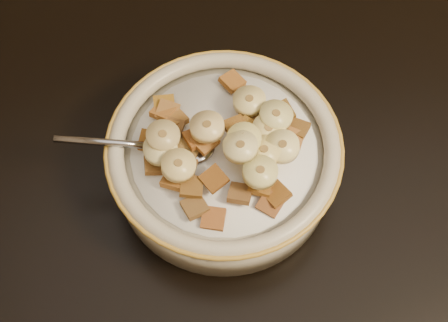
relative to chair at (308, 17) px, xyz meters
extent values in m
cube|color=black|center=(0.00, 0.00, 0.00)|extent=(0.42, 0.42, 0.88)
cylinder|color=beige|center=(-0.20, -0.46, 0.34)|extent=(0.21, 0.21, 0.05)
cylinder|color=white|center=(-0.20, -0.46, 0.36)|extent=(0.18, 0.18, 0.00)
ellipsoid|color=gray|center=(-0.24, -0.46, 0.37)|extent=(0.05, 0.04, 0.01)
cube|color=brown|center=(-0.24, -0.48, 0.37)|extent=(0.03, 0.03, 0.01)
cube|color=brown|center=(-0.25, -0.42, 0.37)|extent=(0.03, 0.03, 0.01)
cube|color=brown|center=(-0.24, -0.46, 0.38)|extent=(0.03, 0.03, 0.01)
cube|color=brown|center=(-0.16, -0.51, 0.37)|extent=(0.03, 0.03, 0.01)
cube|color=brown|center=(-0.19, -0.39, 0.37)|extent=(0.03, 0.03, 0.01)
cube|color=brown|center=(-0.18, -0.50, 0.37)|extent=(0.03, 0.03, 0.01)
cube|color=brown|center=(-0.24, -0.52, 0.37)|extent=(0.03, 0.03, 0.01)
cube|color=#905D28|center=(-0.14, -0.46, 0.37)|extent=(0.03, 0.03, 0.01)
cube|color=brown|center=(-0.27, -0.45, 0.37)|extent=(0.03, 0.03, 0.01)
cube|color=olive|center=(-0.22, -0.46, 0.38)|extent=(0.03, 0.03, 0.01)
cube|color=olive|center=(-0.18, -0.45, 0.38)|extent=(0.03, 0.03, 0.01)
cube|color=brown|center=(-0.15, -0.43, 0.37)|extent=(0.03, 0.03, 0.01)
cube|color=brown|center=(-0.15, -0.45, 0.37)|extent=(0.03, 0.03, 0.01)
cube|color=brown|center=(-0.17, -0.44, 0.38)|extent=(0.03, 0.03, 0.01)
cube|color=#9C632D|center=(-0.26, -0.42, 0.37)|extent=(0.03, 0.03, 0.01)
cube|color=#8D5F22|center=(-0.19, -0.45, 0.38)|extent=(0.03, 0.03, 0.01)
cube|color=brown|center=(-0.20, -0.51, 0.37)|extent=(0.03, 0.03, 0.01)
cube|color=brown|center=(-0.22, -0.53, 0.37)|extent=(0.03, 0.03, 0.01)
cube|color=#914F1D|center=(-0.23, -0.46, 0.38)|extent=(0.03, 0.03, 0.01)
cube|color=brown|center=(-0.13, -0.45, 0.37)|extent=(0.03, 0.03, 0.01)
cube|color=brown|center=(-0.17, -0.52, 0.37)|extent=(0.03, 0.03, 0.01)
cube|color=#92661B|center=(-0.26, -0.41, 0.37)|extent=(0.02, 0.02, 0.01)
cube|color=brown|center=(-0.25, -0.43, 0.37)|extent=(0.03, 0.03, 0.01)
cube|color=brown|center=(-0.17, -0.42, 0.37)|extent=(0.03, 0.03, 0.01)
cube|color=brown|center=(-0.22, -0.50, 0.38)|extent=(0.03, 0.03, 0.01)
cube|color=brown|center=(-0.24, -0.50, 0.37)|extent=(0.02, 0.02, 0.01)
cube|color=brown|center=(-0.27, -0.47, 0.37)|extent=(0.02, 0.02, 0.01)
cube|color=brown|center=(-0.25, -0.44, 0.37)|extent=(0.03, 0.03, 0.01)
cube|color=brown|center=(-0.25, -0.49, 0.37)|extent=(0.03, 0.03, 0.01)
cylinder|color=beige|center=(-0.16, -0.46, 0.39)|extent=(0.04, 0.04, 0.01)
cylinder|color=#FFE89E|center=(-0.19, -0.48, 0.39)|extent=(0.04, 0.04, 0.01)
cylinder|color=tan|center=(-0.26, -0.45, 0.39)|extent=(0.04, 0.04, 0.01)
cylinder|color=#E0C36E|center=(-0.17, -0.48, 0.39)|extent=(0.04, 0.04, 0.01)
cylinder|color=#F1E896|center=(-0.26, -0.46, 0.38)|extent=(0.04, 0.03, 0.01)
cylinder|color=#F8EEA0|center=(-0.18, -0.50, 0.39)|extent=(0.04, 0.04, 0.01)
cylinder|color=#FBEC8A|center=(-0.19, -0.47, 0.39)|extent=(0.04, 0.04, 0.01)
cylinder|color=#DDC385|center=(-0.22, -0.45, 0.40)|extent=(0.04, 0.04, 0.01)
cylinder|color=#FEED94|center=(-0.15, -0.48, 0.39)|extent=(0.04, 0.04, 0.01)
cylinder|color=#F4D88E|center=(-0.18, -0.42, 0.38)|extent=(0.03, 0.03, 0.01)
cylinder|color=beige|center=(-0.25, -0.48, 0.39)|extent=(0.04, 0.04, 0.01)
cylinder|color=beige|center=(-0.15, -0.44, 0.39)|extent=(0.04, 0.04, 0.01)
camera|label=1|loc=(-0.24, -0.74, 0.87)|focal=50.00mm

